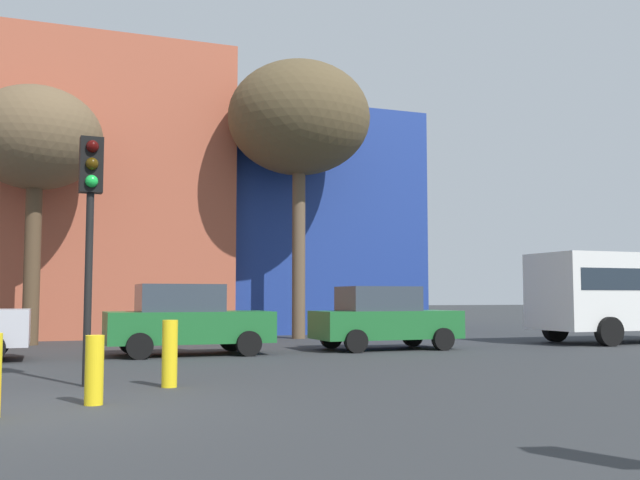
# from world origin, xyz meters

# --- Properties ---
(ground_plane) EXTENTS (200.00, 200.00, 0.00)m
(ground_plane) POSITION_xyz_m (0.00, 0.00, 0.00)
(ground_plane) COLOR #2D3033
(parked_car_2) EXTENTS (3.95, 1.94, 1.71)m
(parked_car_2) POSITION_xyz_m (3.16, 8.05, 0.85)
(parked_car_2) COLOR #1E662D
(parked_car_2) RESTS_ON ground_plane
(parked_car_3) EXTENTS (3.88, 1.91, 1.68)m
(parked_car_3) POSITION_xyz_m (8.46, 8.05, 0.84)
(parked_car_3) COLOR #1E662D
(parked_car_3) RESTS_ON ground_plane
(white_bus) EXTENTS (6.80, 2.62, 2.72)m
(white_bus) POSITION_xyz_m (17.22, 8.09, 1.62)
(white_bus) COLOR white
(white_bus) RESTS_ON ground_plane
(traffic_light_island) EXTENTS (0.37, 0.37, 3.97)m
(traffic_light_island) POSITION_xyz_m (0.57, 2.43, 2.92)
(traffic_light_island) COLOR black
(traffic_light_island) RESTS_ON ground_plane
(bare_tree_0) EXTENTS (3.87, 3.87, 7.69)m
(bare_tree_0) POSITION_xyz_m (-0.46, 13.30, 6.06)
(bare_tree_0) COLOR brown
(bare_tree_0) RESTS_ON ground_plane
(bare_tree_1) EXTENTS (4.92, 4.92, 9.56)m
(bare_tree_1) POSITION_xyz_m (8.00, 13.75, 7.53)
(bare_tree_1) COLOR brown
(bare_tree_1) RESTS_ON ground_plane
(bollard_yellow_0) EXTENTS (0.24, 0.24, 1.04)m
(bollard_yellow_0) POSITION_xyz_m (1.78, 1.89, 0.52)
(bollard_yellow_0) COLOR yellow
(bollard_yellow_0) RESTS_ON ground_plane
(bollard_yellow_1) EXTENTS (0.24, 0.24, 0.90)m
(bollard_yellow_1) POSITION_xyz_m (0.56, 0.37, 0.45)
(bollard_yellow_1) COLOR yellow
(bollard_yellow_1) RESTS_ON ground_plane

